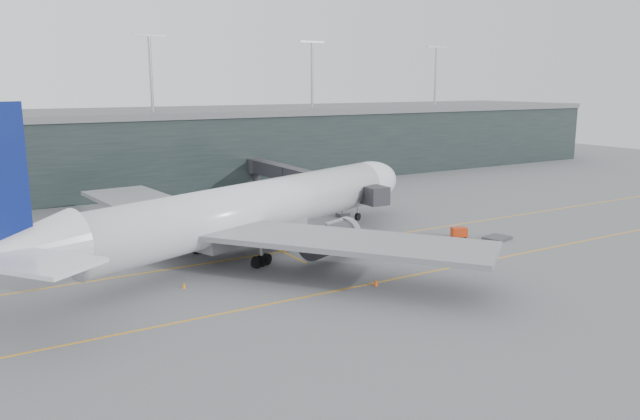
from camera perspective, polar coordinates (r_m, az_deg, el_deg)
ground at (r=78.99m, az=-8.04°, el=-3.63°), size 320.00×320.00×0.00m
taxiline_a at (r=75.45m, az=-6.83°, el=-4.31°), size 160.00×0.25×0.02m
taxiline_b at (r=61.87m, az=-0.61°, el=-7.80°), size 160.00×0.25×0.02m
taxiline_lead_main at (r=98.85m, az=-9.97°, el=-0.63°), size 0.25×60.00×0.02m
terminal at (r=132.29m, az=-18.18°, el=5.34°), size 240.00×36.00×29.00m
main_aircraft at (r=76.21m, az=-6.33°, el=-0.02°), size 65.18×60.23×19.01m
jet_bridge at (r=108.23m, az=-1.85°, el=3.02°), size 3.73×42.98×6.06m
gse_cart at (r=86.24m, az=12.60°, el=-1.99°), size 2.36×1.97×1.38m
baggage_dolly at (r=86.71m, az=15.89°, el=-2.47°), size 3.98×3.49×0.34m
uld_a at (r=86.06m, az=-12.70°, el=-1.88°), size 2.07×1.66×1.87m
uld_b at (r=88.35m, az=-13.36°, el=-1.64°), size 2.26×2.08×1.65m
uld_c at (r=89.07m, az=-10.98°, el=-1.39°), size 2.14×1.81×1.77m
cone_nose at (r=91.30m, az=12.69°, el=-1.54°), size 0.39×0.39×0.62m
cone_wing_stbd at (r=64.90m, az=5.11°, el=-6.57°), size 0.48×0.48×0.76m
cone_wing_port at (r=93.23m, az=-5.68°, el=-1.05°), size 0.40×0.40×0.64m
cone_tail at (r=65.35m, az=-12.34°, el=-6.74°), size 0.38×0.38×0.61m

